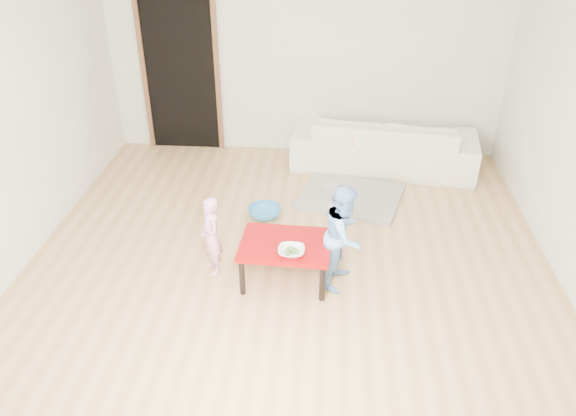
# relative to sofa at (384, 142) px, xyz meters

# --- Properties ---
(floor) EXTENTS (5.00, 5.00, 0.01)m
(floor) POSITION_rel_sofa_xyz_m (-1.03, -2.05, -0.33)
(floor) COLOR tan
(floor) RESTS_ON ground
(back_wall) EXTENTS (5.00, 0.02, 2.60)m
(back_wall) POSITION_rel_sofa_xyz_m (-1.03, 0.45, 0.97)
(back_wall) COLOR white
(back_wall) RESTS_ON floor
(left_wall) EXTENTS (0.02, 5.00, 2.60)m
(left_wall) POSITION_rel_sofa_xyz_m (-3.53, -2.05, 0.97)
(left_wall) COLOR white
(left_wall) RESTS_ON floor
(doorway) EXTENTS (1.02, 0.08, 2.11)m
(doorway) POSITION_rel_sofa_xyz_m (-2.63, 0.43, 0.70)
(doorway) COLOR brown
(doorway) RESTS_ON back_wall
(sofa) EXTENTS (2.35, 1.15, 0.66)m
(sofa) POSITION_rel_sofa_xyz_m (0.00, 0.00, 0.00)
(sofa) COLOR white
(sofa) RESTS_ON floor
(cushion) EXTENTS (0.52, 0.48, 0.12)m
(cushion) POSITION_rel_sofa_xyz_m (-0.22, -0.16, 0.16)
(cushion) COLOR #E15919
(cushion) RESTS_ON sofa
(red_table) EXTENTS (0.83, 0.64, 0.40)m
(red_table) POSITION_rel_sofa_xyz_m (-1.04, -2.44, -0.13)
(red_table) COLOR #97080A
(red_table) RESTS_ON floor
(bowl) EXTENTS (0.23, 0.23, 0.06)m
(bowl) POSITION_rel_sofa_xyz_m (-0.97, -2.61, 0.10)
(bowl) COLOR white
(bowl) RESTS_ON red_table
(broccoli) EXTENTS (0.12, 0.12, 0.06)m
(broccoli) POSITION_rel_sofa_xyz_m (-0.97, -2.61, 0.10)
(broccoli) COLOR #2D5919
(broccoli) RESTS_ON red_table
(child_pink) EXTENTS (0.30, 0.34, 0.77)m
(child_pink) POSITION_rel_sofa_xyz_m (-1.72, -2.36, 0.06)
(child_pink) COLOR pink
(child_pink) RESTS_ON floor
(child_blue) EXTENTS (0.51, 0.57, 0.98)m
(child_blue) POSITION_rel_sofa_xyz_m (-0.52, -2.41, 0.16)
(child_blue) COLOR #6A9FF5
(child_blue) RESTS_ON floor
(basin) EXTENTS (0.36, 0.36, 0.11)m
(basin) POSITION_rel_sofa_xyz_m (-1.35, -1.36, -0.27)
(basin) COLOR #328AC0
(basin) RESTS_ON floor
(blanket) EXTENTS (1.30, 1.18, 0.06)m
(blanket) POSITION_rel_sofa_xyz_m (-0.42, -0.89, -0.30)
(blanket) COLOR #AAA896
(blanket) RESTS_ON floor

